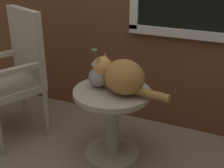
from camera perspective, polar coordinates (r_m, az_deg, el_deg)
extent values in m
plane|color=gray|center=(2.36, -5.14, -15.18)|extent=(6.00, 6.00, 0.00)
cube|color=silver|center=(2.53, 13.29, 9.29)|extent=(0.92, 0.03, 0.07)
cylinder|color=#B2A893|center=(2.46, 0.00, -12.84)|extent=(0.43, 0.43, 0.03)
cylinder|color=#B2A893|center=(2.31, 0.00, -7.59)|extent=(0.10, 0.10, 0.50)
cylinder|color=#B2A893|center=(2.18, 0.00, -1.62)|extent=(0.57, 0.57, 0.03)
torus|color=#B2A893|center=(2.20, 0.00, -2.27)|extent=(0.55, 0.55, 0.02)
cylinder|color=#B2A893|center=(3.00, -16.43, -2.31)|extent=(0.04, 0.04, 0.43)
cylinder|color=#B2A893|center=(2.65, -12.26, -5.43)|extent=(0.04, 0.04, 0.43)
cube|color=#B2A893|center=(2.64, -19.01, -0.45)|extent=(0.62, 0.62, 0.06)
cube|color=tan|center=(2.62, -19.17, 0.64)|extent=(0.57, 0.57, 0.05)
cube|color=#B2A893|center=(2.61, -15.90, 7.27)|extent=(0.46, 0.25, 0.59)
cube|color=#B2A893|center=(2.38, -17.60, 2.57)|extent=(0.22, 0.41, 0.04)
ellipsoid|color=#AD7A3D|center=(2.08, 2.37, 1.30)|extent=(0.33, 0.29, 0.25)
sphere|color=#E2A356|center=(2.16, -1.87, 3.41)|extent=(0.14, 0.14, 0.14)
cone|color=#AD7A3D|center=(2.16, -1.31, 5.30)|extent=(0.05, 0.05, 0.05)
cone|color=#AD7A3D|center=(2.10, -2.50, 4.72)|extent=(0.05, 0.05, 0.05)
cylinder|color=#AD7A3D|center=(2.02, 7.38, -1.89)|extent=(0.27, 0.09, 0.06)
cylinder|color=#99999E|center=(2.22, -2.55, -0.53)|extent=(0.09, 0.09, 0.01)
ellipsoid|color=#99999E|center=(2.19, -2.59, 1.35)|extent=(0.15, 0.15, 0.15)
cylinder|color=#99999E|center=(2.16, -2.62, 3.25)|extent=(0.08, 0.08, 0.04)
torus|color=#99999E|center=(2.15, -2.63, 3.81)|extent=(0.10, 0.10, 0.02)
cylinder|color=#47893D|center=(2.11, -3.02, 5.04)|extent=(0.01, 0.06, 0.12)
cone|color=#47893D|center=(2.07, -3.43, 6.33)|extent=(0.04, 0.04, 0.02)
cylinder|color=#47893D|center=(2.14, -2.98, 5.03)|extent=(0.03, 0.01, 0.10)
cone|color=#47893D|center=(2.13, -3.34, 6.26)|extent=(0.04, 0.04, 0.02)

